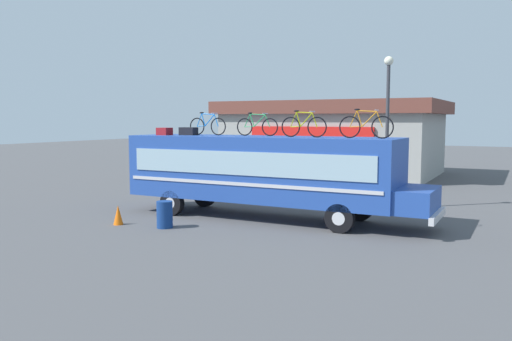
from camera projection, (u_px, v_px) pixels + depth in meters
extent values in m
plane|color=#4C4C4F|center=(260.00, 217.00, 19.43)|extent=(120.00, 120.00, 0.00)
cube|color=#23479E|center=(260.00, 168.00, 19.25)|extent=(10.26, 2.53, 2.33)
cube|color=#23479E|center=(417.00, 200.00, 16.69)|extent=(1.14, 2.33, 0.76)
cube|color=#99B7C6|center=(243.00, 164.00, 18.09)|extent=(9.44, 0.04, 0.83)
cube|color=#99B7C6|center=(275.00, 159.00, 20.35)|extent=(9.44, 0.04, 0.83)
cube|color=silver|center=(243.00, 184.00, 18.16)|extent=(9.85, 0.03, 0.12)
cube|color=silver|center=(275.00, 177.00, 20.43)|extent=(9.85, 0.03, 0.12)
cube|color=silver|center=(437.00, 216.00, 16.44)|extent=(0.16, 2.41, 0.24)
cylinder|color=black|center=(340.00, 218.00, 16.78)|extent=(0.96, 0.28, 0.96)
cylinder|color=silver|center=(340.00, 218.00, 16.78)|extent=(0.43, 0.30, 0.43)
cylinder|color=black|center=(360.00, 208.00, 18.76)|extent=(0.96, 0.28, 0.96)
cylinder|color=silver|center=(360.00, 208.00, 18.76)|extent=(0.43, 0.30, 0.43)
cylinder|color=black|center=(172.00, 203.00, 19.86)|extent=(0.96, 0.28, 0.96)
cylinder|color=silver|center=(172.00, 203.00, 19.86)|extent=(0.43, 0.30, 0.43)
cylinder|color=black|center=(205.00, 195.00, 21.85)|extent=(0.96, 0.28, 0.96)
cylinder|color=silver|center=(205.00, 195.00, 21.85)|extent=(0.43, 0.30, 0.43)
cube|color=maroon|center=(164.00, 131.00, 20.73)|extent=(0.50, 0.46, 0.29)
cube|color=black|center=(188.00, 131.00, 20.63)|extent=(0.67, 0.40, 0.31)
torus|color=black|center=(197.00, 126.00, 20.84)|extent=(0.69, 0.04, 0.69)
torus|color=black|center=(218.00, 126.00, 20.38)|extent=(0.69, 0.04, 0.69)
cylinder|color=#197FDB|center=(203.00, 120.00, 20.68)|extent=(0.19, 0.04, 0.49)
cylinder|color=#197FDB|center=(210.00, 120.00, 20.54)|extent=(0.46, 0.04, 0.47)
cylinder|color=#197FDB|center=(208.00, 114.00, 20.55)|extent=(0.60, 0.04, 0.07)
cylinder|color=#197FDB|center=(201.00, 126.00, 20.75)|extent=(0.38, 0.03, 0.05)
cylinder|color=#197FDB|center=(199.00, 120.00, 20.76)|extent=(0.24, 0.03, 0.51)
cylinder|color=#197FDB|center=(216.00, 120.00, 20.40)|extent=(0.21, 0.03, 0.48)
cylinder|color=silver|center=(214.00, 113.00, 20.41)|extent=(0.03, 0.44, 0.03)
ellipsoid|color=black|center=(202.00, 113.00, 20.69)|extent=(0.20, 0.08, 0.06)
torus|color=black|center=(245.00, 127.00, 19.88)|extent=(0.67, 0.04, 0.67)
torus|color=black|center=(270.00, 127.00, 19.39)|extent=(0.67, 0.04, 0.67)
cylinder|color=green|center=(252.00, 120.00, 19.71)|extent=(0.21, 0.04, 0.48)
cylinder|color=green|center=(260.00, 121.00, 19.56)|extent=(0.50, 0.04, 0.46)
cylinder|color=green|center=(258.00, 114.00, 19.58)|extent=(0.65, 0.04, 0.07)
cylinder|color=green|center=(249.00, 127.00, 19.79)|extent=(0.41, 0.03, 0.05)
cylinder|color=green|center=(247.00, 121.00, 19.81)|extent=(0.26, 0.03, 0.50)
cylinder|color=green|center=(268.00, 121.00, 19.41)|extent=(0.22, 0.03, 0.47)
cylinder|color=silver|center=(265.00, 113.00, 19.43)|extent=(0.03, 0.44, 0.03)
ellipsoid|color=black|center=(250.00, 113.00, 19.72)|extent=(0.20, 0.08, 0.06)
torus|color=black|center=(291.00, 127.00, 18.36)|extent=(0.71, 0.04, 0.71)
torus|color=black|center=(317.00, 127.00, 17.90)|extent=(0.71, 0.04, 0.71)
cylinder|color=#B2B20C|center=(299.00, 119.00, 18.19)|extent=(0.19, 0.04, 0.51)
cylinder|color=#B2B20C|center=(306.00, 120.00, 18.06)|extent=(0.46, 0.04, 0.49)
cylinder|color=#B2B20C|center=(304.00, 113.00, 18.07)|extent=(0.59, 0.04, 0.07)
cylinder|color=#B2B20C|center=(296.00, 127.00, 18.27)|extent=(0.38, 0.03, 0.05)
cylinder|color=#B2B20C|center=(294.00, 120.00, 18.28)|extent=(0.24, 0.03, 0.53)
cylinder|color=#B2B20C|center=(315.00, 120.00, 17.92)|extent=(0.21, 0.03, 0.50)
cylinder|color=silver|center=(312.00, 112.00, 17.93)|extent=(0.03, 0.44, 0.03)
ellipsoid|color=black|center=(297.00, 111.00, 18.20)|extent=(0.20, 0.08, 0.06)
torus|color=black|center=(350.00, 127.00, 17.31)|extent=(0.74, 0.04, 0.74)
torus|color=black|center=(382.00, 127.00, 16.81)|extent=(0.74, 0.04, 0.74)
cylinder|color=orange|center=(360.00, 119.00, 17.13)|extent=(0.21, 0.04, 0.53)
cylinder|color=orange|center=(369.00, 119.00, 16.98)|extent=(0.50, 0.04, 0.51)
cylinder|color=orange|center=(367.00, 111.00, 17.00)|extent=(0.66, 0.04, 0.07)
cylinder|color=orange|center=(356.00, 127.00, 17.21)|extent=(0.42, 0.03, 0.05)
cylinder|color=orange|center=(353.00, 119.00, 17.23)|extent=(0.27, 0.03, 0.55)
cylinder|color=orange|center=(380.00, 119.00, 16.83)|extent=(0.23, 0.03, 0.51)
cylinder|color=silver|center=(377.00, 110.00, 16.84)|extent=(0.03, 0.44, 0.03)
ellipsoid|color=black|center=(357.00, 109.00, 17.14)|extent=(0.20, 0.08, 0.06)
cube|color=#9E9E99|center=(335.00, 144.00, 35.06)|extent=(12.92, 8.84, 3.99)
cube|color=brown|center=(335.00, 108.00, 34.83)|extent=(13.95, 9.55, 0.81)
cube|color=red|center=(310.00, 132.00, 30.99)|extent=(7.75, 0.16, 0.70)
cylinder|color=navy|center=(165.00, 214.00, 17.54)|extent=(0.54, 0.54, 0.91)
cone|color=orange|center=(118.00, 215.00, 18.08)|extent=(0.34, 0.34, 0.68)
cylinder|color=#38383D|center=(387.00, 137.00, 21.03)|extent=(0.14, 0.14, 5.86)
sphere|color=#F2EDCC|center=(389.00, 61.00, 20.74)|extent=(0.37, 0.37, 0.37)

